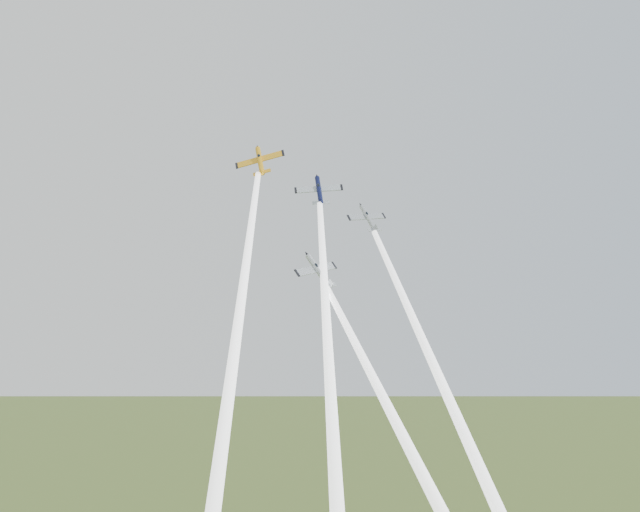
{
  "coord_description": "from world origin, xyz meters",
  "views": [
    {
      "loc": [
        -40.18,
        -125.2,
        80.07
      ],
      "look_at": [
        0.0,
        -6.0,
        92.0
      ],
      "focal_mm": 45.0,
      "sensor_mm": 36.0,
      "label": 1
    }
  ],
  "objects_px": {
    "plane_navy": "(319,190)",
    "plane_silver_right": "(368,218)",
    "plane_silver_low": "(318,271)",
    "plane_yellow": "(260,161)"
  },
  "relations": [
    {
      "from": "plane_navy",
      "to": "plane_silver_right",
      "type": "height_order",
      "value": "plane_navy"
    },
    {
      "from": "plane_navy",
      "to": "plane_silver_low",
      "type": "bearing_deg",
      "value": -94.32
    },
    {
      "from": "plane_navy",
      "to": "plane_silver_low",
      "type": "height_order",
      "value": "plane_navy"
    },
    {
      "from": "plane_yellow",
      "to": "plane_silver_low",
      "type": "bearing_deg",
      "value": -34.41
    },
    {
      "from": "plane_yellow",
      "to": "plane_silver_right",
      "type": "relative_size",
      "value": 1.14
    },
    {
      "from": "plane_navy",
      "to": "plane_silver_low",
      "type": "xyz_separation_m",
      "value": [
        -3.53,
        -10.21,
        -14.68
      ]
    },
    {
      "from": "plane_yellow",
      "to": "plane_silver_low",
      "type": "xyz_separation_m",
      "value": [
        6.85,
        -10.49,
        -19.18
      ]
    },
    {
      "from": "plane_silver_right",
      "to": "plane_yellow",
      "type": "bearing_deg",
      "value": 161.4
    },
    {
      "from": "plane_navy",
      "to": "plane_silver_low",
      "type": "distance_m",
      "value": 18.23
    },
    {
      "from": "plane_yellow",
      "to": "plane_silver_low",
      "type": "relative_size",
      "value": 1.03
    }
  ]
}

